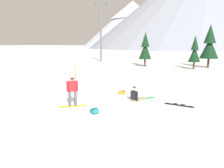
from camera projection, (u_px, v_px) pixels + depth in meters
The scene contains 12 objects.
ground_plane at pixel (98, 106), 12.71m from camera, with size 800.00×800.00×0.00m, color white.
snowboarder_foreground at pixel (72, 91), 12.47m from camera, with size 1.38×1.23×1.71m.
snowboarder_midground at pixel (136, 96), 13.87m from camera, with size 1.21×1.73×0.92m.
loose_snowboard_near_left at pixel (179, 105), 12.84m from camera, with size 1.72×0.51×0.09m.
backpack_orange at pixel (122, 93), 15.70m from camera, with size 0.55×0.43×0.26m.
backpack_teal at pixel (94, 111), 11.35m from camera, with size 0.56×0.53×0.31m.
trail_marker_pole at pixel (75, 74), 20.04m from camera, with size 0.06×0.06×1.62m, color orange.
pine_tree_broad at pixel (195, 51), 30.56m from camera, with size 1.57×1.57×4.54m.
pine_tree_twin at pixel (210, 44), 32.35m from camera, with size 2.59×2.59×6.13m.
pine_tree_young at pixel (145, 48), 34.43m from camera, with size 1.91×1.91×5.17m.
ski_lift_tower at pixel (101, 29), 43.21m from camera, with size 2.88×0.36×10.97m.
peak_east_ridge at pixel (132, 23), 265.74m from camera, with size 115.96×115.96×51.95m.
Camera 1 is at (5.83, -10.86, 3.44)m, focal length 36.51 mm.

